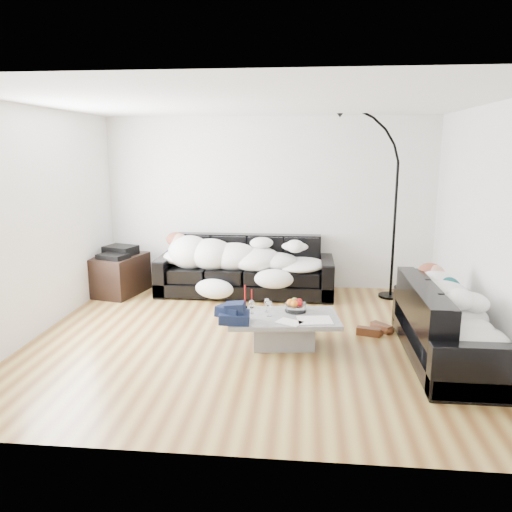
# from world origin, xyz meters

# --- Properties ---
(ground) EXTENTS (5.00, 5.00, 0.00)m
(ground) POSITION_xyz_m (0.00, 0.00, 0.00)
(ground) COLOR brown
(ground) RESTS_ON ground
(wall_back) EXTENTS (5.00, 0.02, 2.60)m
(wall_back) POSITION_xyz_m (0.00, 2.25, 1.30)
(wall_back) COLOR silver
(wall_back) RESTS_ON ground
(wall_left) EXTENTS (0.02, 4.50, 2.60)m
(wall_left) POSITION_xyz_m (-2.50, 0.00, 1.30)
(wall_left) COLOR silver
(wall_left) RESTS_ON ground
(wall_right) EXTENTS (0.02, 4.50, 2.60)m
(wall_right) POSITION_xyz_m (2.50, 0.00, 1.30)
(wall_right) COLOR silver
(wall_right) RESTS_ON ground
(ceiling) EXTENTS (5.00, 5.00, 0.00)m
(ceiling) POSITION_xyz_m (0.00, 0.00, 2.60)
(ceiling) COLOR white
(ceiling) RESTS_ON ground
(sofa_back) EXTENTS (2.58, 0.89, 0.84)m
(sofa_back) POSITION_xyz_m (-0.31, 1.76, 0.42)
(sofa_back) COLOR black
(sofa_back) RESTS_ON ground
(sofa_right) EXTENTS (0.83, 1.93, 0.78)m
(sofa_right) POSITION_xyz_m (2.06, -0.37, 0.39)
(sofa_right) COLOR black
(sofa_right) RESTS_ON ground
(sleeper_back) EXTENTS (2.18, 0.75, 0.44)m
(sleeper_back) POSITION_xyz_m (-0.31, 1.71, 0.64)
(sleeper_back) COLOR white
(sleeper_back) RESTS_ON sofa_back
(sleeper_right) EXTENTS (0.70, 1.66, 0.41)m
(sleeper_right) POSITION_xyz_m (2.06, -0.37, 0.62)
(sleeper_right) COLOR white
(sleeper_right) RESTS_ON sofa_right
(teal_cushion) EXTENTS (0.42, 0.38, 0.20)m
(teal_cushion) POSITION_xyz_m (2.00, 0.22, 0.72)
(teal_cushion) COLOR #0A4748
(teal_cushion) RESTS_ON sofa_right
(coffee_table) EXTENTS (1.26, 0.83, 0.35)m
(coffee_table) POSITION_xyz_m (0.35, -0.20, 0.17)
(coffee_table) COLOR #939699
(coffee_table) RESTS_ON ground
(fruit_bowl) EXTENTS (0.29, 0.29, 0.15)m
(fruit_bowl) POSITION_xyz_m (0.48, -0.03, 0.42)
(fruit_bowl) COLOR white
(fruit_bowl) RESTS_ON coffee_table
(wine_glass_a) EXTENTS (0.07, 0.07, 0.15)m
(wine_glass_a) POSITION_xyz_m (0.16, -0.07, 0.42)
(wine_glass_a) COLOR white
(wine_glass_a) RESTS_ON coffee_table
(wine_glass_b) EXTENTS (0.08, 0.08, 0.15)m
(wine_glass_b) POSITION_xyz_m (-0.00, -0.14, 0.42)
(wine_glass_b) COLOR white
(wine_glass_b) RESTS_ON coffee_table
(wine_glass_c) EXTENTS (0.08, 0.08, 0.17)m
(wine_glass_c) POSITION_xyz_m (0.20, -0.21, 0.43)
(wine_glass_c) COLOR white
(wine_glass_c) RESTS_ON coffee_table
(candle_left) EXTENTS (0.06, 0.06, 0.27)m
(candle_left) POSITION_xyz_m (-0.10, 0.04, 0.48)
(candle_left) COLOR maroon
(candle_left) RESTS_ON coffee_table
(candle_right) EXTENTS (0.05, 0.05, 0.21)m
(candle_right) POSITION_xyz_m (-0.02, 0.05, 0.45)
(candle_right) COLOR maroon
(candle_right) RESTS_ON coffee_table
(newspaper_a) EXTENTS (0.40, 0.33, 0.01)m
(newspaper_a) POSITION_xyz_m (0.69, -0.31, 0.35)
(newspaper_a) COLOR silver
(newspaper_a) RESTS_ON coffee_table
(newspaper_b) EXTENTS (0.31, 0.28, 0.01)m
(newspaper_b) POSITION_xyz_m (0.42, -0.40, 0.35)
(newspaper_b) COLOR silver
(newspaper_b) RESTS_ON coffee_table
(navy_jacket) EXTENTS (0.36, 0.30, 0.17)m
(navy_jacket) POSITION_xyz_m (-0.16, -0.46, 0.51)
(navy_jacket) COLOR black
(navy_jacket) RESTS_ON coffee_table
(shoes) EXTENTS (0.56, 0.50, 0.10)m
(shoes) POSITION_xyz_m (1.40, 0.29, 0.05)
(shoes) COLOR #472311
(shoes) RESTS_ON ground
(av_cabinet) EXTENTS (0.75, 0.95, 0.58)m
(av_cabinet) POSITION_xyz_m (-2.17, 1.59, 0.29)
(av_cabinet) COLOR black
(av_cabinet) RESTS_ON ground
(stereo) EXTENTS (0.52, 0.46, 0.13)m
(stereo) POSITION_xyz_m (-2.17, 1.59, 0.64)
(stereo) COLOR black
(stereo) RESTS_ON av_cabinet
(floor_lamp) EXTENTS (0.93, 0.66, 2.38)m
(floor_lamp) POSITION_xyz_m (1.83, 1.81, 1.19)
(floor_lamp) COLOR black
(floor_lamp) RESTS_ON ground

